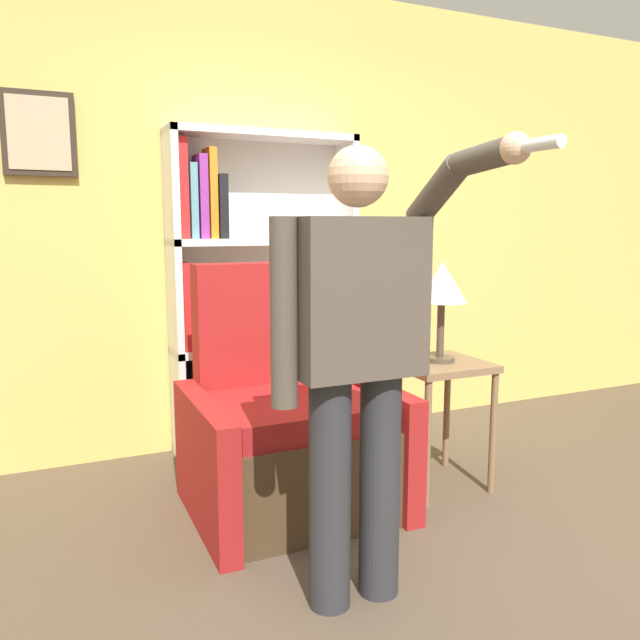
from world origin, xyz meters
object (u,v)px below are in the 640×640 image
at_px(armchair, 288,431).
at_px(side_table, 439,384).
at_px(bookcase, 244,299).
at_px(person_standing, 357,350).
at_px(table_lamp, 442,286).

xyz_separation_m(armchair, side_table, (0.80, -0.11, 0.18)).
distance_m(bookcase, armchair, 1.01).
distance_m(bookcase, person_standing, 1.70).
bearing_deg(table_lamp, bookcase, 128.47).
xyz_separation_m(person_standing, table_lamp, (0.87, 0.75, 0.12)).
relative_size(armchair, person_standing, 0.72).
relative_size(bookcase, person_standing, 1.17).
distance_m(armchair, table_lamp, 1.06).
distance_m(person_standing, table_lamp, 1.15).
bearing_deg(person_standing, side_table, 40.63).
bearing_deg(bookcase, side_table, -51.53).
bearing_deg(person_standing, armchair, 85.49).
height_order(armchair, side_table, armchair).
xyz_separation_m(armchair, table_lamp, (0.80, -0.11, 0.69)).
bearing_deg(armchair, table_lamp, -7.48).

